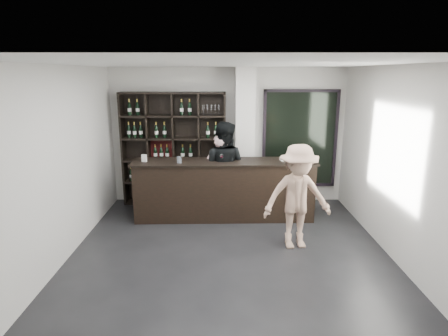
{
  "coord_description": "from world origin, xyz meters",
  "views": [
    {
      "loc": [
        -0.1,
        -5.27,
        2.77
      ],
      "look_at": [
        -0.09,
        1.1,
        1.16
      ],
      "focal_mm": 30.0,
      "sensor_mm": 36.0,
      "label": 1
    }
  ],
  "objects_px": {
    "wine_shelf": "(174,149)",
    "customer": "(297,197)",
    "taster_pink": "(221,174)",
    "taster_black": "(223,169)",
    "tasting_counter": "(224,190)"
  },
  "relations": [
    {
      "from": "tasting_counter",
      "to": "customer",
      "type": "relative_size",
      "value": 2.04
    },
    {
      "from": "wine_shelf",
      "to": "taster_pink",
      "type": "xyz_separation_m",
      "value": [
        1.0,
        -0.72,
        -0.37
      ]
    },
    {
      "from": "wine_shelf",
      "to": "taster_black",
      "type": "height_order",
      "value": "wine_shelf"
    },
    {
      "from": "wine_shelf",
      "to": "taster_pink",
      "type": "height_order",
      "value": "wine_shelf"
    },
    {
      "from": "tasting_counter",
      "to": "customer",
      "type": "distance_m",
      "value": 1.74
    },
    {
      "from": "customer",
      "to": "taster_black",
      "type": "bearing_deg",
      "value": 121.86
    },
    {
      "from": "wine_shelf",
      "to": "taster_pink",
      "type": "relative_size",
      "value": 1.44
    },
    {
      "from": "wine_shelf",
      "to": "customer",
      "type": "distance_m",
      "value": 3.13
    },
    {
      "from": "taster_black",
      "to": "customer",
      "type": "xyz_separation_m",
      "value": [
        1.18,
        -1.45,
        -0.09
      ]
    },
    {
      "from": "tasting_counter",
      "to": "taster_pink",
      "type": "distance_m",
      "value": 0.32
    },
    {
      "from": "tasting_counter",
      "to": "customer",
      "type": "bearing_deg",
      "value": -48.46
    },
    {
      "from": "wine_shelf",
      "to": "taster_black",
      "type": "distance_m",
      "value": 1.3
    },
    {
      "from": "taster_pink",
      "to": "customer",
      "type": "bearing_deg",
      "value": 138.25
    },
    {
      "from": "wine_shelf",
      "to": "taster_black",
      "type": "bearing_deg",
      "value": -34.25
    },
    {
      "from": "taster_black",
      "to": "customer",
      "type": "bearing_deg",
      "value": 148.9
    }
  ]
}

